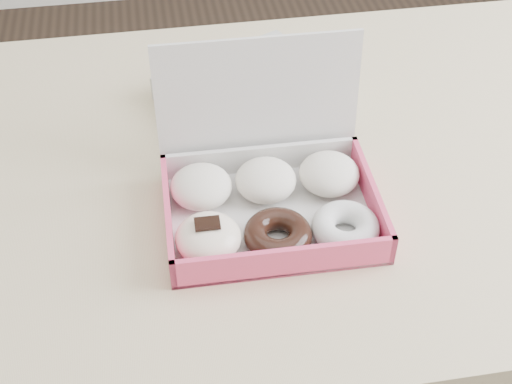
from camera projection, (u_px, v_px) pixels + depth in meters
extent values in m
cube|color=#CCB386|center=(325.00, 162.00, 1.07)|extent=(1.20, 0.80, 0.04)
cylinder|color=#CCB386|center=(22.00, 220.00, 1.51)|extent=(0.05, 0.05, 0.71)
cylinder|color=#CCB386|center=(510.00, 165.00, 1.64)|extent=(0.05, 0.05, 0.71)
cube|color=silver|center=(271.00, 218.00, 0.95)|extent=(0.28, 0.21, 0.01)
cube|color=#EA446C|center=(285.00, 263.00, 0.86)|extent=(0.28, 0.01, 0.05)
cube|color=silver|center=(260.00, 160.00, 1.00)|extent=(0.28, 0.01, 0.05)
cube|color=#EA446C|center=(168.00, 218.00, 0.92)|extent=(0.01, 0.20, 0.05)
cube|color=#EA446C|center=(371.00, 197.00, 0.95)|extent=(0.01, 0.20, 0.05)
cube|color=silver|center=(258.00, 106.00, 0.97)|extent=(0.28, 0.02, 0.20)
ellipsoid|color=white|center=(201.00, 186.00, 0.95)|extent=(0.08, 0.08, 0.05)
ellipsoid|color=white|center=(266.00, 180.00, 0.96)|extent=(0.08, 0.08, 0.05)
ellipsoid|color=white|center=(329.00, 174.00, 0.97)|extent=(0.08, 0.08, 0.05)
ellipsoid|color=#FDE8CC|center=(208.00, 238.00, 0.88)|extent=(0.08, 0.08, 0.05)
cube|color=black|center=(207.00, 223.00, 0.87)|extent=(0.03, 0.02, 0.00)
torus|color=black|center=(278.00, 235.00, 0.90)|extent=(0.09, 0.09, 0.03)
torus|color=white|center=(345.00, 227.00, 0.91)|extent=(0.09, 0.09, 0.03)
cube|color=beige|center=(252.00, 91.00, 1.14)|extent=(0.32, 0.30, 0.04)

